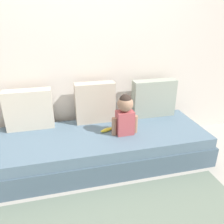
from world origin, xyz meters
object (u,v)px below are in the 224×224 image
Objects in this scene: couch at (101,147)px; banana at (107,130)px; throw_pillow_left at (29,110)px; toddler at (125,113)px; throw_pillow_center at (95,103)px; throw_pillow_right at (154,98)px.

banana reaches higher than couch.
throw_pillow_left is 1.14× the size of toddler.
throw_pillow_left is 1.06× the size of throw_pillow_center.
throw_pillow_right is (0.77, 0.00, -0.01)m from throw_pillow_center.
throw_pillow_left is at bearing 180.00° from throw_pillow_center.
banana is (0.08, -0.31, -0.23)m from throw_pillow_center.
banana is (0.85, -0.31, -0.21)m from throw_pillow_left.
couch is 14.60× the size of banana.
couch is at bearing -159.73° from banana.
couch is 0.94m from throw_pillow_left.
banana is at bearing 152.53° from toddler.
throw_pillow_center is 2.92× the size of banana.
throw_pillow_right reaches higher than banana.
toddler is 2.73× the size of banana.
throw_pillow_center reaches higher than couch.
toddler is 0.30m from banana.
toddler reaches higher than banana.
throw_pillow_right is at bearing 23.51° from couch.
couch is 0.55m from throw_pillow_center.
toddler is (0.26, -0.06, 0.43)m from couch.
throw_pillow_right is at bearing 0.00° from throw_pillow_center.
banana is (-0.69, -0.31, -0.22)m from throw_pillow_right.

